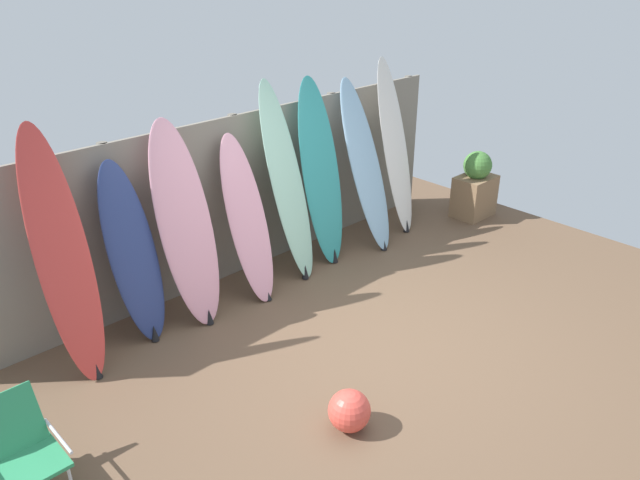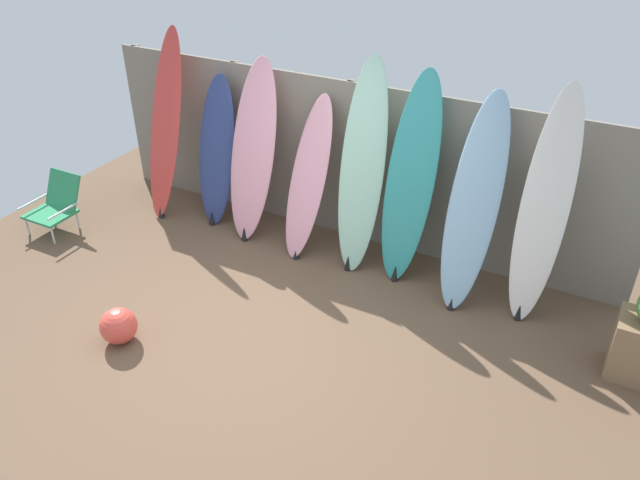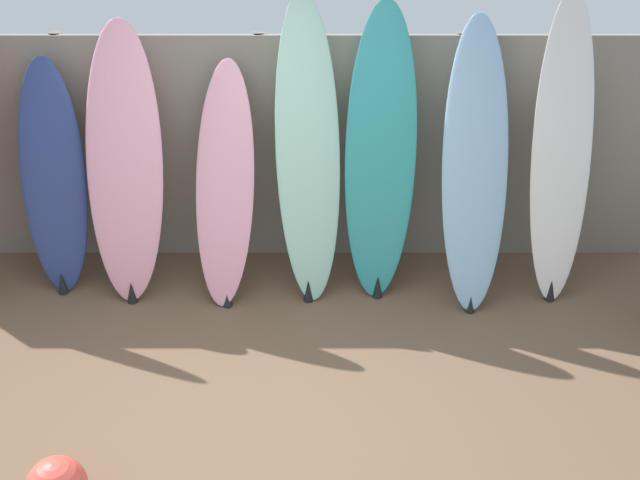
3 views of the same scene
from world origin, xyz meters
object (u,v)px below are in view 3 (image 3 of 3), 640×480
(surfboard_seafoam_4, at_px, (310,155))
(surfboard_white_7, at_px, (563,155))
(surfboard_skyblue_6, at_px, (477,168))
(surfboard_pink_3, at_px, (227,187))
(surfboard_pink_2, at_px, (126,166))
(surfboard_teal_5, at_px, (382,157))
(surfboard_navy_1, at_px, (56,179))

(surfboard_seafoam_4, relative_size, surfboard_white_7, 0.99)
(surfboard_skyblue_6, bearing_deg, surfboard_pink_3, 179.61)
(surfboard_seafoam_4, bearing_deg, surfboard_pink_2, -179.00)
(surfboard_teal_5, height_order, surfboard_skyblue_6, surfboard_teal_5)
(surfboard_pink_3, xyz_separation_m, surfboard_skyblue_6, (1.77, -0.01, 0.16))
(surfboard_skyblue_6, relative_size, surfboard_white_7, 0.93)
(surfboard_teal_5, height_order, surfboard_white_7, surfboard_white_7)
(surfboard_navy_1, relative_size, surfboard_pink_3, 1.01)
(surfboard_white_7, bearing_deg, surfboard_skyblue_6, -174.64)
(surfboard_navy_1, distance_m, surfboard_skyblue_6, 3.02)
(surfboard_pink_3, bearing_deg, surfboard_pink_2, 177.50)
(surfboard_navy_1, height_order, surfboard_skyblue_6, surfboard_skyblue_6)
(surfboard_white_7, bearing_deg, surfboard_navy_1, 179.31)
(surfboard_navy_1, relative_size, surfboard_teal_5, 0.81)
(surfboard_white_7, bearing_deg, surfboard_pink_2, -179.73)
(surfboard_skyblue_6, bearing_deg, surfboard_white_7, 5.36)
(surfboard_navy_1, relative_size, surfboard_skyblue_6, 0.85)
(surfboard_seafoam_4, bearing_deg, surfboard_navy_1, 178.89)
(surfboard_pink_2, xyz_separation_m, surfboard_seafoam_4, (1.30, 0.02, 0.08))
(surfboard_pink_2, relative_size, surfboard_skyblue_6, 0.99)
(surfboard_pink_3, bearing_deg, surfboard_seafoam_4, 5.15)
(surfboard_teal_5, xyz_separation_m, surfboard_skyblue_6, (0.66, -0.07, -0.04))
(surfboard_seafoam_4, xyz_separation_m, surfboard_teal_5, (0.51, 0.01, -0.02))
(surfboard_pink_2, height_order, surfboard_white_7, surfboard_white_7)
(surfboard_seafoam_4, bearing_deg, surfboard_white_7, -0.26)
(surfboard_teal_5, bearing_deg, surfboard_white_7, -0.69)
(surfboard_skyblue_6, bearing_deg, surfboard_pink_2, 179.01)
(surfboard_pink_3, distance_m, surfboard_white_7, 2.39)
(surfboard_navy_1, distance_m, surfboard_white_7, 3.63)
(surfboard_pink_2, height_order, surfboard_skyblue_6, surfboard_skyblue_6)
(surfboard_seafoam_4, relative_size, surfboard_skyblue_6, 1.07)
(surfboard_teal_5, bearing_deg, surfboard_seafoam_4, -179.18)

